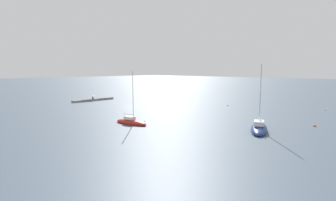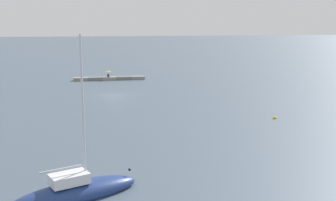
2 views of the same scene
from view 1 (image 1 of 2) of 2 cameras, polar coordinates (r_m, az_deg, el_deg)
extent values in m
plane|color=#475666|center=(70.35, -8.20, -1.19)|extent=(500.00, 500.00, 0.00)
cube|color=gray|center=(87.36, -12.60, 0.46)|extent=(2.66, 1.59, 0.61)
cube|color=slate|center=(85.84, -14.10, 0.31)|extent=(2.66, 1.59, 0.61)
cube|color=gray|center=(84.39, -15.65, 0.15)|extent=(2.66, 1.59, 0.61)
cube|color=slate|center=(83.00, -17.26, -0.01)|extent=(2.66, 1.59, 0.61)
cube|color=gray|center=(81.68, -18.92, -0.17)|extent=(2.66, 1.59, 0.61)
cube|color=#1E2333|center=(84.04, -15.70, 0.39)|extent=(0.40, 0.45, 0.16)
cube|color=navy|center=(84.25, -15.82, 0.52)|extent=(0.42, 0.25, 0.52)
sphere|color=tan|center=(84.21, -15.82, 0.77)|extent=(0.22, 0.22, 0.22)
cylinder|color=black|center=(84.15, -15.79, 0.70)|extent=(0.02, 0.02, 1.05)
cone|color=gold|center=(84.09, -15.80, 1.09)|extent=(1.12, 1.12, 0.20)
sphere|color=black|center=(84.08, -15.81, 1.17)|extent=(0.05, 0.05, 0.05)
ellipsoid|color=navy|center=(44.21, 18.89, -5.83)|extent=(8.76, 5.56, 1.46)
cube|color=silver|center=(43.58, 18.93, -4.58)|extent=(2.76, 2.27, 0.67)
cylinder|color=silver|center=(44.06, 19.17, 1.29)|extent=(0.15, 0.15, 9.42)
cylinder|color=silver|center=(43.06, 18.96, -3.69)|extent=(2.78, 1.27, 0.11)
sphere|color=black|center=(47.88, 18.99, -3.92)|extent=(0.19, 0.19, 0.19)
ellipsoid|color=red|center=(47.46, -7.90, -4.75)|extent=(2.82, 6.93, 1.15)
cube|color=silver|center=(47.53, -8.21, -3.70)|extent=(1.40, 2.02, 0.53)
cylinder|color=silver|center=(46.38, -7.50, 1.00)|extent=(0.12, 0.12, 8.47)
cylinder|color=silver|center=(47.63, -8.49, -2.95)|extent=(0.40, 2.35, 0.09)
sphere|color=black|center=(45.33, -5.02, -4.45)|extent=(0.15, 0.15, 0.15)
sphere|color=yellow|center=(71.83, 12.61, -1.06)|extent=(0.46, 0.46, 0.46)
sphere|color=white|center=(72.77, 30.59, -1.74)|extent=(0.50, 0.50, 0.50)
sphere|color=#EA5914|center=(51.52, 28.89, -4.80)|extent=(0.48, 0.48, 0.48)
camera|label=2|loc=(41.96, 54.83, 6.06)|focal=44.20mm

